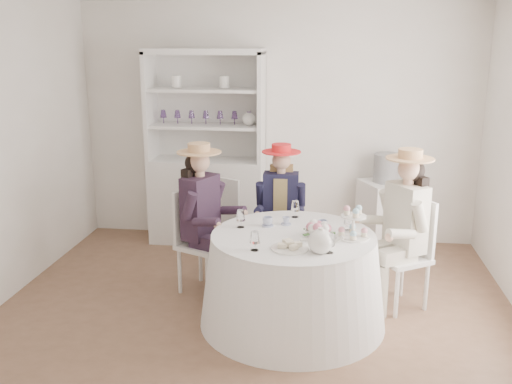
# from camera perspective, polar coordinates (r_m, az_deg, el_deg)

# --- Properties ---
(ground) EXTENTS (4.50, 4.50, 0.00)m
(ground) POSITION_cam_1_polar(r_m,az_deg,el_deg) (5.04, -0.15, -11.91)
(ground) COLOR brown
(ground) RESTS_ON ground
(wall_back) EXTENTS (4.50, 0.00, 4.50)m
(wall_back) POSITION_cam_1_polar(r_m,az_deg,el_deg) (6.54, 2.17, 6.83)
(wall_back) COLOR silver
(wall_back) RESTS_ON ground
(wall_front) EXTENTS (4.50, 0.00, 4.50)m
(wall_front) POSITION_cam_1_polar(r_m,az_deg,el_deg) (2.69, -5.84, -5.34)
(wall_front) COLOR silver
(wall_front) RESTS_ON ground
(tea_table) EXTENTS (1.53, 1.53, 0.76)m
(tea_table) POSITION_cam_1_polar(r_m,az_deg,el_deg) (4.74, 3.68, -8.67)
(tea_table) COLOR white
(tea_table) RESTS_ON ground
(hutch) EXTENTS (1.33, 0.58, 2.19)m
(hutch) POSITION_cam_1_polar(r_m,az_deg,el_deg) (6.54, -4.86, 1.69)
(hutch) COLOR silver
(hutch) RESTS_ON ground
(side_table) EXTENTS (0.65, 0.65, 0.77)m
(side_table) POSITION_cam_1_polar(r_m,az_deg,el_deg) (6.52, 12.78, -2.29)
(side_table) COLOR silver
(side_table) RESTS_ON ground
(hatbox) EXTENTS (0.36, 0.36, 0.31)m
(hatbox) POSITION_cam_1_polar(r_m,az_deg,el_deg) (6.38, 13.05, 2.35)
(hatbox) COLOR black
(hatbox) RESTS_ON side_table
(guest_left) EXTENTS (0.59, 0.53, 1.40)m
(guest_left) POSITION_cam_1_polar(r_m,az_deg,el_deg) (5.18, -5.36, -1.80)
(guest_left) COLOR silver
(guest_left) RESTS_ON ground
(guest_mid) EXTENTS (0.48, 0.50, 1.32)m
(guest_mid) POSITION_cam_1_polar(r_m,az_deg,el_deg) (5.54, 2.48, -1.06)
(guest_mid) COLOR silver
(guest_mid) RESTS_ON ground
(guest_right) EXTENTS (0.60, 0.57, 1.41)m
(guest_right) POSITION_cam_1_polar(r_m,az_deg,el_deg) (5.00, 14.53, -2.78)
(guest_right) COLOR silver
(guest_right) RESTS_ON ground
(spare_chair) EXTENTS (0.53, 0.53, 0.96)m
(spare_chair) POSITION_cam_1_polar(r_m,az_deg,el_deg) (5.82, -2.60, -2.65)
(spare_chair) COLOR silver
(spare_chair) RESTS_ON ground
(teacup_a) EXTENTS (0.09, 0.09, 0.07)m
(teacup_a) POSITION_cam_1_polar(r_m,az_deg,el_deg) (4.79, 1.18, -3.03)
(teacup_a) COLOR white
(teacup_a) RESTS_ON tea_table
(teacup_b) EXTENTS (0.06, 0.06, 0.06)m
(teacup_b) POSITION_cam_1_polar(r_m,az_deg,el_deg) (4.83, 3.03, -2.94)
(teacup_b) COLOR white
(teacup_b) RESTS_ON tea_table
(teacup_c) EXTENTS (0.09, 0.09, 0.06)m
(teacup_c) POSITION_cam_1_polar(r_m,az_deg,el_deg) (4.76, 6.68, -3.29)
(teacup_c) COLOR white
(teacup_c) RESTS_ON tea_table
(flower_bowl) EXTENTS (0.21, 0.21, 0.05)m
(flower_bowl) POSITION_cam_1_polar(r_m,az_deg,el_deg) (4.58, 6.18, -4.08)
(flower_bowl) COLOR white
(flower_bowl) RESTS_ON tea_table
(flower_arrangement) EXTENTS (0.19, 0.19, 0.07)m
(flower_arrangement) POSITION_cam_1_polar(r_m,az_deg,el_deg) (4.50, 6.24, -3.55)
(flower_arrangement) COLOR #D16882
(flower_arrangement) RESTS_ON tea_table
(table_teapot) EXTENTS (0.26, 0.19, 0.20)m
(table_teapot) POSITION_cam_1_polar(r_m,az_deg,el_deg) (4.22, 6.50, -4.93)
(table_teapot) COLOR white
(table_teapot) RESTS_ON tea_table
(sandwich_plate) EXTENTS (0.28, 0.28, 0.06)m
(sandwich_plate) POSITION_cam_1_polar(r_m,az_deg,el_deg) (4.29, 3.41, -5.52)
(sandwich_plate) COLOR white
(sandwich_plate) RESTS_ON tea_table
(cupcake_stand) EXTENTS (0.27, 0.27, 0.25)m
(cupcake_stand) POSITION_cam_1_polar(r_m,az_deg,el_deg) (4.56, 9.68, -3.43)
(cupcake_stand) COLOR white
(cupcake_stand) RESTS_ON tea_table
(stemware_set) EXTENTS (0.97, 0.94, 0.15)m
(stemware_set) POSITION_cam_1_polar(r_m,az_deg,el_deg) (4.58, 3.78, -3.40)
(stemware_set) COLOR white
(stemware_set) RESTS_ON tea_table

